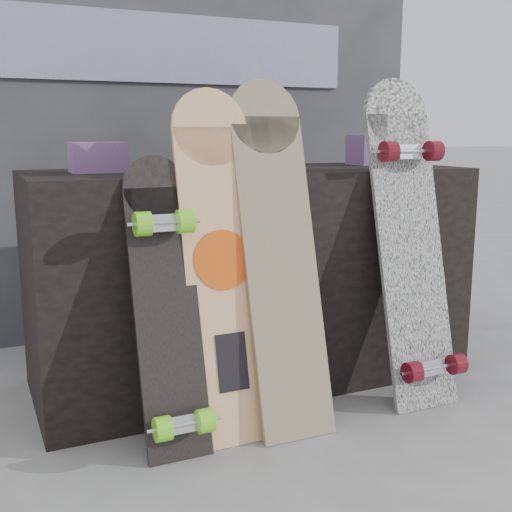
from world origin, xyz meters
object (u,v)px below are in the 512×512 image
vendor_table (251,276)px  longboard_cascadia (411,236)px  longboard_geisha (221,255)px  skateboard_dark (168,304)px  longboard_celtic (279,245)px

vendor_table → longboard_cascadia: longboard_cascadia is taller
longboard_geisha → skateboard_dark: bearing=-165.9°
longboard_cascadia → longboard_geisha: bearing=178.4°
vendor_table → longboard_celtic: (-0.07, -0.37, 0.18)m
vendor_table → longboard_geisha: 0.47m
longboard_geisha → longboard_celtic: 0.19m
vendor_table → skateboard_dark: size_ratio=1.84×
vendor_table → skateboard_dark: 0.61m
longboard_geisha → longboard_cascadia: size_ratio=0.95×
longboard_cascadia → skateboard_dark: 0.89m
skateboard_dark → longboard_cascadia: bearing=1.8°
vendor_table → longboard_geisha: (-0.26, -0.36, 0.16)m
longboard_cascadia → skateboard_dark: longboard_cascadia is taller
longboard_geisha → longboard_cascadia: bearing=-1.6°
longboard_geisha → longboard_celtic: bearing=-3.6°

